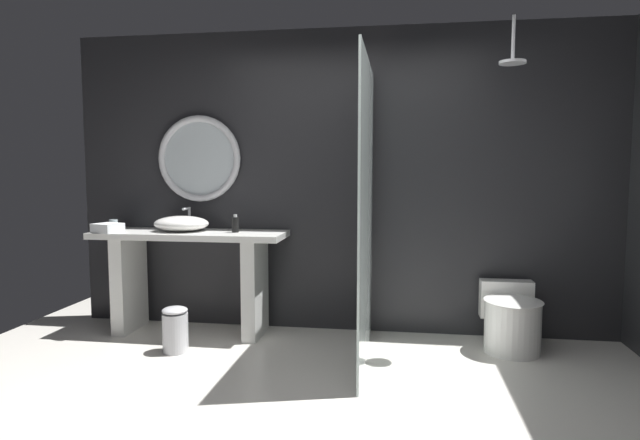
{
  "coord_description": "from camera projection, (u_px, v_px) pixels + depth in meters",
  "views": [
    {
      "loc": [
        0.5,
        -2.71,
        1.4
      ],
      "look_at": [
        -0.03,
        0.76,
        1.07
      ],
      "focal_mm": 29.79,
      "sensor_mm": 36.0,
      "label": 1
    }
  ],
  "objects": [
    {
      "name": "vanity_counter",
      "position": [
        191.0,
        268.0,
        4.55
      ],
      "size": [
        1.64,
        0.53,
        0.88
      ],
      "color": "silver",
      "rests_on": "ground_plane"
    },
    {
      "name": "soap_dispenser",
      "position": [
        235.0,
        224.0,
        4.45
      ],
      "size": [
        0.06,
        0.06,
        0.15
      ],
      "color": "black",
      "rests_on": "vanity_counter"
    },
    {
      "name": "rain_shower_head",
      "position": [
        513.0,
        57.0,
        3.79
      ],
      "size": [
        0.19,
        0.19,
        0.34
      ],
      "color": "silver"
    },
    {
      "name": "tumbler_cup",
      "position": [
        113.0,
        225.0,
        4.65
      ],
      "size": [
        0.07,
        0.07,
        0.09
      ],
      "primitive_type": "cylinder",
      "color": "silver",
      "rests_on": "vanity_counter"
    },
    {
      "name": "round_wall_mirror",
      "position": [
        199.0,
        159.0,
        4.7
      ],
      "size": [
        0.76,
        0.06,
        0.76
      ],
      "color": "silver"
    },
    {
      "name": "vessel_sink",
      "position": [
        181.0,
        224.0,
        4.54
      ],
      "size": [
        0.47,
        0.39,
        0.2
      ],
      "color": "white",
      "rests_on": "vanity_counter"
    },
    {
      "name": "waste_bin",
      "position": [
        175.0,
        329.0,
        4.09
      ],
      "size": [
        0.2,
        0.2,
        0.36
      ],
      "color": "silver",
      "rests_on": "ground_plane"
    },
    {
      "name": "folded_hand_towel",
      "position": [
        108.0,
        228.0,
        4.45
      ],
      "size": [
        0.25,
        0.24,
        0.08
      ],
      "primitive_type": "cube",
      "rotation": [
        0.0,
        0.0,
        -0.3
      ],
      "color": "white",
      "rests_on": "vanity_counter"
    },
    {
      "name": "shower_glass_panel",
      "position": [
        366.0,
        213.0,
        3.87
      ],
      "size": [
        0.02,
        1.39,
        2.19
      ],
      "primitive_type": "cube",
      "color": "silver",
      "rests_on": "ground_plane"
    },
    {
      "name": "back_wall_panel",
      "position": [
        343.0,
        182.0,
        4.62
      ],
      "size": [
        4.8,
        0.1,
        2.6
      ],
      "primitive_type": "cube",
      "color": "#232326",
      "rests_on": "ground_plane"
    },
    {
      "name": "toilet",
      "position": [
        511.0,
        320.0,
        4.13
      ],
      "size": [
        0.44,
        0.59,
        0.51
      ],
      "color": "white",
      "rests_on": "ground_plane"
    },
    {
      "name": "ground_plane",
      "position": [
        304.0,
        430.0,
        2.87
      ],
      "size": [
        5.76,
        5.76,
        0.0
      ],
      "primitive_type": "plane",
      "color": "silver"
    }
  ]
}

